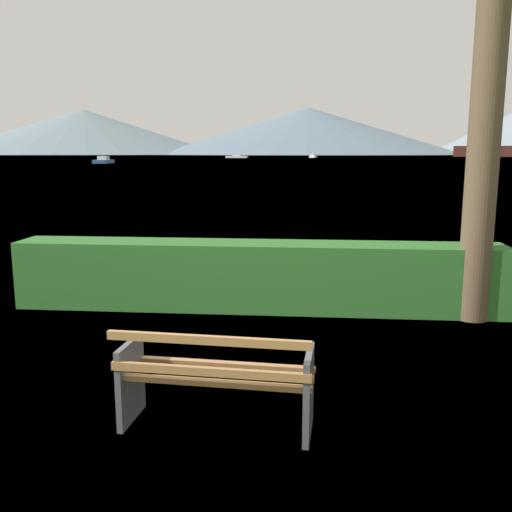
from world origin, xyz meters
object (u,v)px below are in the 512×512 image
Objects in this scene: park_bench at (216,379)px; tender_far at (237,157)px; fishing_boat_near at (313,156)px; sailboat_mid at (104,161)px.

park_bench is 0.18× the size of tender_far.
fishing_boat_near is (2.84, 234.29, 0.19)m from park_bench.
fishing_boat_near is 33.02m from tender_far.
park_bench is 223.87m from tender_far.
park_bench is at bearing -90.70° from fishing_boat_near.
tender_far is at bearing -158.38° from fishing_boat_near.
fishing_boat_near is 133.94m from sailboat_mid.
park_bench is 115.08m from sailboat_mid.
sailboat_mid is (-43.56, -126.66, -0.09)m from fishing_boat_near.
fishing_boat_near reaches higher than tender_far.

